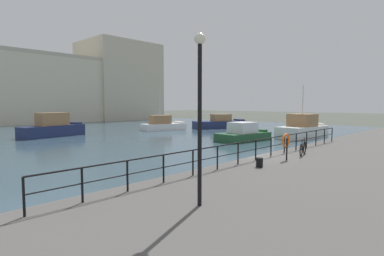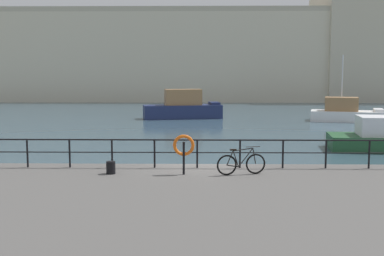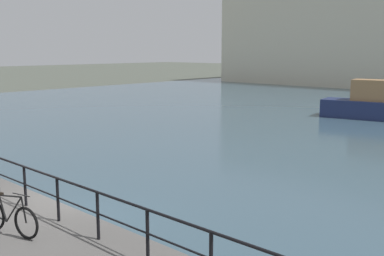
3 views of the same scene
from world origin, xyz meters
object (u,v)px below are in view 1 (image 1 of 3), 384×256
at_px(parked_bicycle, 303,149).
at_px(moored_green_narrowboat, 220,123).
at_px(harbor_building, 37,87).
at_px(moored_cabin_cruiser, 302,129).
at_px(moored_white_yacht, 53,128).
at_px(life_ring_stand, 286,141).
at_px(moored_harbor_tender, 243,134).
at_px(quay_lamp_post, 200,98).
at_px(moored_red_daysailer, 163,125).
at_px(mooring_bollard, 259,162).

bearing_deg(parked_bicycle, moored_green_narrowboat, 34.12).
height_order(harbor_building, moored_cabin_cruiser, harbor_building).
xyz_separation_m(moored_green_narrowboat, moored_white_yacht, (-22.70, 6.01, 0.26)).
height_order(parked_bicycle, life_ring_stand, life_ring_stand).
bearing_deg(harbor_building, moored_green_narrowboat, -68.03).
xyz_separation_m(moored_green_narrowboat, life_ring_stand, (-21.67, -21.61, 0.96)).
bearing_deg(moored_green_narrowboat, moored_harbor_tender, -106.08).
bearing_deg(moored_cabin_cruiser, life_ring_stand, -153.57).
bearing_deg(moored_harbor_tender, moored_green_narrowboat, 53.82).
xyz_separation_m(moored_harbor_tender, moored_green_narrowboat, (11.06, 11.75, 0.07)).
bearing_deg(life_ring_stand, quay_lamp_post, -169.42).
bearing_deg(moored_white_yacht, parked_bicycle, -94.91).
relative_size(moored_white_yacht, parked_bicycle, 4.30).
relative_size(moored_red_daysailer, parked_bicycle, 3.78).
relative_size(moored_red_daysailer, mooring_bollard, 14.90).
height_order(parked_bicycle, quay_lamp_post, quay_lamp_post).
xyz_separation_m(moored_cabin_cruiser, life_ring_stand, (-17.39, -6.76, 0.74)).
xyz_separation_m(moored_harbor_tender, parked_bicycle, (-8.61, -9.92, 0.45)).
bearing_deg(moored_red_daysailer, life_ring_stand, -102.86).
distance_m(moored_harbor_tender, quay_lamp_post, 22.46).
bearing_deg(moored_green_narrowboat, life_ring_stand, -107.89).
distance_m(moored_red_daysailer, moored_white_yacht, 14.49).
relative_size(moored_harbor_tender, mooring_bollard, 13.46).
bearing_deg(moored_green_narrowboat, moored_white_yacht, -167.64).
xyz_separation_m(moored_red_daysailer, mooring_bollard, (-15.84, -25.30, 0.19)).
bearing_deg(moored_red_daysailer, harbor_building, 115.14).
height_order(moored_harbor_tender, moored_white_yacht, moored_white_yacht).
bearing_deg(mooring_bollard, harbor_building, 79.82).
bearing_deg(moored_green_narrowboat, parked_bicycle, -105.06).
distance_m(moored_red_daysailer, parked_bicycle, 27.76).
relative_size(moored_red_daysailer, life_ring_stand, 4.69).
bearing_deg(harbor_building, parked_bicycle, -95.64).
distance_m(mooring_bollard, life_ring_stand, 2.67).
distance_m(moored_cabin_cruiser, quay_lamp_post, 27.31).
distance_m(moored_red_daysailer, mooring_bollard, 29.85).
bearing_deg(mooring_bollard, moored_white_yacht, 86.81).
height_order(moored_white_yacht, quay_lamp_post, quay_lamp_post).
distance_m(mooring_bollard, quay_lamp_post, 6.75).
relative_size(moored_green_narrowboat, life_ring_stand, 5.98).
distance_m(moored_green_narrowboat, quay_lamp_post, 38.15).
relative_size(moored_green_narrowboat, quay_lamp_post, 1.71).
height_order(moored_red_daysailer, moored_cabin_cruiser, moored_red_daysailer).
height_order(moored_red_daysailer, life_ring_stand, moored_red_daysailer).
xyz_separation_m(moored_white_yacht, quay_lamp_post, (-7.43, -29.20, 2.84)).
height_order(moored_green_narrowboat, parked_bicycle, moored_green_narrowboat).
bearing_deg(moored_cabin_cruiser, moored_harbor_tender, 160.57).
relative_size(moored_green_narrowboat, parked_bicycle, 4.82).
height_order(moored_green_narrowboat, moored_white_yacht, moored_white_yacht).
xyz_separation_m(moored_white_yacht, parked_bicycle, (3.02, -27.67, 0.12)).
bearing_deg(moored_white_yacht, life_ring_stand, -99.02).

